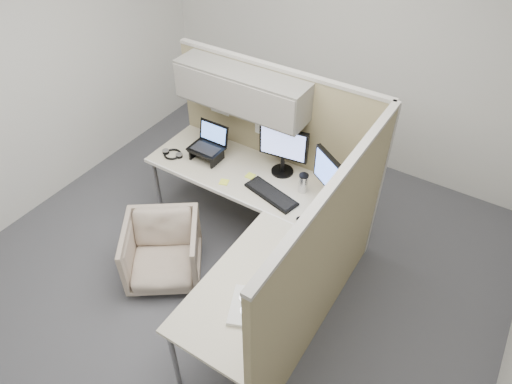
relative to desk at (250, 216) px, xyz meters
The scene contains 18 objects.
ground 0.71m from the desk, 134.71° to the right, with size 4.50×4.50×0.00m, color #45464C.
partition_back 0.88m from the desk, 115.90° to the left, with size 2.00×0.36×1.63m.
partition_right 0.81m from the desk, 13.96° to the right, with size 0.07×2.03×1.63m.
desk is the anchor object (origin of this frame).
office_chair 0.85m from the desk, 145.18° to the right, with size 0.62×0.58×0.64m, color #C1AD99.
monitor_left 0.67m from the desk, 94.23° to the left, with size 0.44×0.20×0.47m.
monitor_right 0.72m from the desk, 42.18° to the left, with size 0.39×0.27×0.47m.
laptop_station 0.86m from the desk, 150.44° to the left, with size 0.31×0.26×0.32m.
keyboard 0.28m from the desk, 82.44° to the left, with size 0.50×0.17×0.02m, color black.
mouse 0.43m from the desk, 18.81° to the left, with size 0.10×0.07×0.04m, color black.
travel_mug 0.53m from the desk, 63.36° to the left, with size 0.08×0.08×0.18m.
soda_can_green 0.65m from the desk, 13.14° to the left, with size 0.07×0.07×0.12m, color #268C1E.
soda_can_silver 0.62m from the desk, 40.91° to the left, with size 0.07×0.07×0.12m, color silver.
sticky_note_a 0.45m from the desk, 154.12° to the left, with size 0.08×0.08×0.01m, color #EBF941.
sticky_note_d 0.47m from the desk, 123.00° to the left, with size 0.08×0.08×0.01m, color #EBF941.
headphones 1.07m from the desk, 166.06° to the left, with size 0.21×0.19×0.03m.
paper_stack 0.91m from the desk, 57.61° to the right, with size 0.34×0.38×0.03m.
desk_clock 0.61m from the desk, 36.73° to the right, with size 0.08×0.10×0.09m.
Camera 1 is at (1.59, -2.09, 3.32)m, focal length 32.00 mm.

